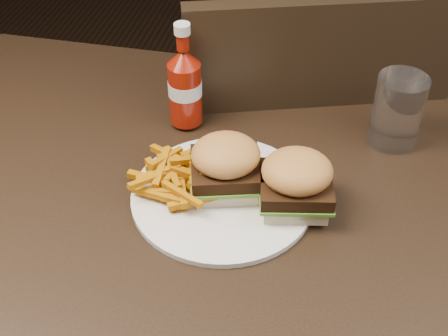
% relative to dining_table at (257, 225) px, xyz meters
% --- Properties ---
extents(dining_table, '(1.20, 0.80, 0.04)m').
position_rel_dining_table_xyz_m(dining_table, '(0.00, 0.00, 0.00)').
color(dining_table, black).
rests_on(dining_table, ground).
extents(chair_far, '(0.60, 0.60, 0.05)m').
position_rel_dining_table_xyz_m(chair_far, '(-0.02, 0.50, -0.30)').
color(chair_far, black).
rests_on(chair_far, ground).
extents(plate, '(0.26, 0.26, 0.01)m').
position_rel_dining_table_xyz_m(plate, '(-0.06, 0.02, 0.03)').
color(plate, white).
rests_on(plate, dining_table).
extents(sandwich_half_a, '(0.11, 0.10, 0.02)m').
position_rel_dining_table_xyz_m(sandwich_half_a, '(-0.05, 0.04, 0.04)').
color(sandwich_half_a, beige).
rests_on(sandwich_half_a, plate).
extents(sandwich_half_b, '(0.10, 0.10, 0.02)m').
position_rel_dining_table_xyz_m(sandwich_half_b, '(0.05, 0.02, 0.04)').
color(sandwich_half_b, beige).
rests_on(sandwich_half_b, plate).
extents(fries_pile, '(0.15, 0.15, 0.05)m').
position_rel_dining_table_xyz_m(fries_pile, '(-0.11, 0.03, 0.05)').
color(fries_pile, '#AC6D0A').
rests_on(fries_pile, plate).
extents(ketchup_bottle, '(0.07, 0.07, 0.11)m').
position_rel_dining_table_xyz_m(ketchup_bottle, '(-0.15, 0.19, 0.08)').
color(ketchup_bottle, maroon).
rests_on(ketchup_bottle, dining_table).
extents(tumbler, '(0.09, 0.09, 0.12)m').
position_rel_dining_table_xyz_m(tumbler, '(0.18, 0.21, 0.08)').
color(tumbler, white).
rests_on(tumbler, dining_table).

